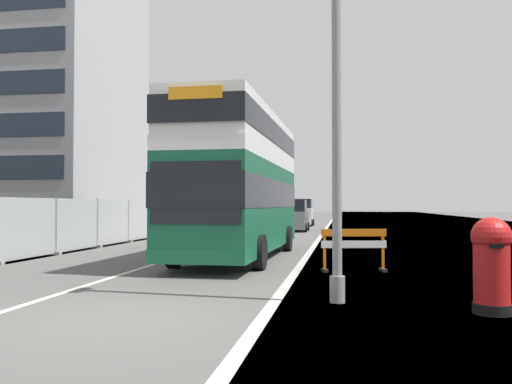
% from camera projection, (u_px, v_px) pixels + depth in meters
% --- Properties ---
extents(ground, '(140.00, 280.00, 0.10)m').
position_uv_depth(ground, '(154.00, 320.00, 8.77)').
color(ground, '#565451').
extents(double_decker_bus, '(3.00, 11.01, 4.95)m').
position_uv_depth(double_decker_bus, '(241.00, 182.00, 18.74)').
color(double_decker_bus, '#145638').
rests_on(double_decker_bus, ground).
extents(lamppost_foreground, '(0.29, 0.70, 8.77)m').
position_uv_depth(lamppost_foreground, '(337.00, 83.00, 10.20)').
color(lamppost_foreground, gray).
rests_on(lamppost_foreground, ground).
extents(red_pillar_postbox, '(0.66, 0.66, 1.63)m').
position_uv_depth(red_pillar_postbox, '(492.00, 261.00, 9.07)').
color(red_pillar_postbox, black).
rests_on(red_pillar_postbox, ground).
extents(roadworks_barrier, '(1.82, 0.79, 1.17)m').
position_uv_depth(roadworks_barrier, '(354.00, 244.00, 14.82)').
color(roadworks_barrier, orange).
rests_on(roadworks_barrier, ground).
extents(construction_site_fence, '(0.44, 27.40, 2.13)m').
position_uv_depth(construction_site_fence, '(152.00, 219.00, 29.92)').
color(construction_site_fence, '#A8AAAD').
rests_on(construction_site_fence, ground).
extents(car_oncoming_near, '(1.92, 3.87, 2.18)m').
position_uv_depth(car_oncoming_near, '(294.00, 217.00, 37.47)').
color(car_oncoming_near, slate).
rests_on(car_oncoming_near, ground).
extents(car_receding_mid, '(1.99, 3.84, 2.35)m').
position_uv_depth(car_receding_mid, '(302.00, 213.00, 47.22)').
color(car_receding_mid, silver).
rests_on(car_receding_mid, ground).
extents(car_receding_far, '(2.02, 4.46, 1.98)m').
position_uv_depth(car_receding_far, '(259.00, 214.00, 55.52)').
color(car_receding_far, gray).
rests_on(car_receding_far, ground).
extents(bare_tree_far_verge_near, '(2.70, 2.28, 4.89)m').
position_uv_depth(bare_tree_far_verge_near, '(168.00, 198.00, 49.42)').
color(bare_tree_far_verge_near, '#4C3D2D').
rests_on(bare_tree_far_verge_near, ground).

